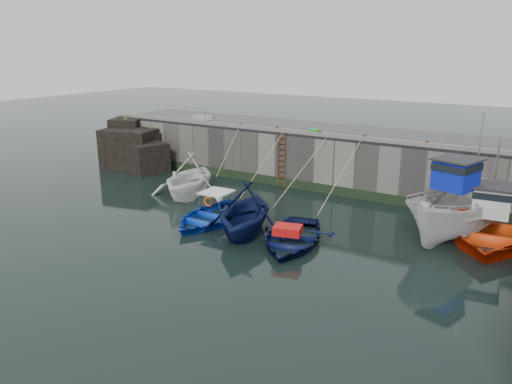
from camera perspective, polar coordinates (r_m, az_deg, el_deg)
The scene contains 24 objects.
ground at distance 20.47m, azimuth -5.83°, elevation -6.56°, with size 120.00×120.00×0.00m, color black.
quay_back at distance 30.40m, azimuth 8.59°, elevation 3.97°, with size 30.00×5.00×3.00m, color slate.
road_back at distance 30.11m, azimuth 8.72°, elevation 6.91°, with size 30.00×5.00×0.16m, color black.
kerb_back at distance 27.96m, azimuth 6.81°, elevation 6.63°, with size 30.00×0.30×0.20m, color slate.
algae_back at distance 28.46m, azimuth 6.44°, elevation 0.60°, with size 30.00×0.08×0.50m, color black.
rock_outcrop at distance 34.95m, azimuth -13.66°, elevation 4.91°, with size 5.85×4.24×3.41m.
ladder at distance 28.97m, azimuth 2.91°, elevation 3.70°, with size 0.51×0.08×3.20m.
boat_near_white at distance 27.78m, azimuth -7.60°, elevation -0.38°, with size 4.39×5.09×2.68m, color white.
boat_near_white_rope at distance 30.40m, azimuth -3.50°, elevation 1.21°, with size 0.04×3.21×3.10m, color tan, non-canonical shape.
boat_near_blue at distance 23.65m, azimuth -5.15°, elevation -3.32°, with size 3.50×4.91×1.02m, color #0D38C4.
boat_near_blue_rope at distance 27.44m, azimuth 0.88°, elevation -0.45°, with size 0.04×5.30×3.10m, color tan, non-canonical shape.
boat_near_blacktrim at distance 22.11m, azimuth -1.27°, elevation -4.69°, with size 4.27×4.95×2.61m, color #0B1445.
boat_near_blacktrim_rope at distance 26.23m, azimuth 4.75°, elevation -1.30°, with size 0.04×5.70×3.10m, color tan, non-canonical shape.
boat_near_navy at distance 21.06m, azimuth 4.09°, elevation -5.84°, with size 3.45×4.83×1.00m, color #09113C.
boat_near_navy_rope at distance 25.34m, azimuth 9.41°, elevation -2.12°, with size 0.04×5.67×3.10m, color tan, non-canonical shape.
boat_far_white at distance 22.94m, azimuth 22.08°, elevation -2.22°, with size 4.44×7.27×5.63m.
boat_far_orange at distance 23.72m, azimuth 25.00°, elevation -3.52°, with size 5.98×7.91×4.54m.
fish_crate at distance 28.14m, azimuth 6.70°, elevation 6.82°, with size 0.57×0.36×0.32m, color #1C9A1D.
railing at distance 33.43m, azimuth -6.18°, elevation 8.42°, with size 1.60×1.05×1.00m.
bollard_a at distance 30.46m, azimuth -1.71°, elevation 7.62°, with size 0.18×0.18×0.28m, color #3F1E0F.
bollard_b at distance 29.17m, azimuth 2.42°, elevation 7.22°, with size 0.18×0.18×0.28m, color #3F1E0F.
bollard_c at distance 27.96m, azimuth 7.27°, elevation 6.70°, with size 0.18×0.18×0.28m, color #3F1E0F.
bollard_d at distance 27.00m, azimuth 12.31°, elevation 6.11°, with size 0.18×0.18×0.28m, color #3F1E0F.
bollard_e at distance 26.13m, azimuth 18.93°, elevation 5.26°, with size 0.18×0.18×0.28m, color #3F1E0F.
Camera 1 is at (11.65, -14.83, 7.97)m, focal length 35.00 mm.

